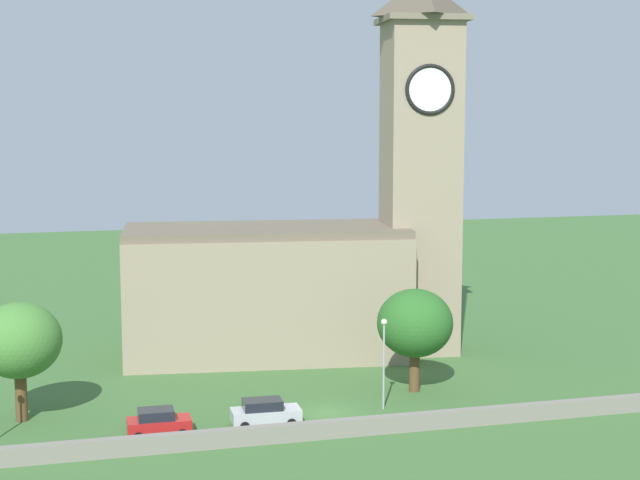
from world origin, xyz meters
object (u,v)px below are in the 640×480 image
object	(u,v)px
car_silver	(265,412)
streetlamp_west_mid	(384,348)
church	(312,253)
car_red	(158,422)
tree_churchyard	(19,341)
tree_by_tower	(415,324)

from	to	relation	value
car_silver	streetlamp_west_mid	size ratio (longest dim) A/B	0.72
church	streetlamp_west_mid	world-z (taller)	church
car_silver	streetlamp_west_mid	distance (m)	9.71
car_red	tree_churchyard	xyz separation A→B (m)	(-8.70, 5.68, 4.68)
church	streetlamp_west_mid	distance (m)	17.91
car_red	streetlamp_west_mid	size ratio (longest dim) A/B	0.64
church	streetlamp_west_mid	xyz separation A→B (m)	(0.70, -17.33, -4.45)
car_red	tree_by_tower	distance (m)	21.02
tree_by_tower	tree_churchyard	world-z (taller)	tree_churchyard
tree_churchyard	car_silver	bearing A→B (deg)	-18.64
car_silver	streetlamp_west_mid	xyz separation A→B (m)	(8.93, 1.49, 3.50)
church	car_red	xyz separation A→B (m)	(-15.40, -19.14, -7.96)
car_red	streetlamp_west_mid	world-z (taller)	streetlamp_west_mid
church	car_red	world-z (taller)	church
car_red	tree_churchyard	distance (m)	11.40
streetlamp_west_mid	tree_by_tower	bearing A→B (deg)	45.02
streetlamp_west_mid	tree_churchyard	xyz separation A→B (m)	(-24.81, 3.87, 1.17)
church	tree_by_tower	size ratio (longest dim) A/B	4.13
church	car_red	size ratio (longest dim) A/B	7.76
church	car_red	bearing A→B (deg)	-128.82
church	car_silver	xyz separation A→B (m)	(-8.23, -18.82, -7.95)
tree_churchyard	streetlamp_west_mid	bearing A→B (deg)	-8.86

